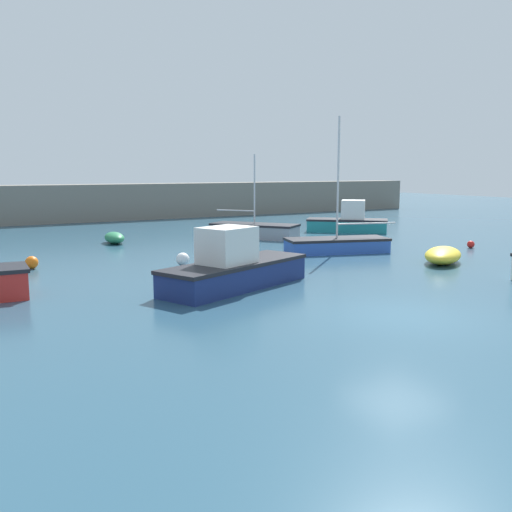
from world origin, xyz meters
TOP-DOWN VIEW (x-y plane):
  - ground_plane at (0.00, 0.00)m, footprint 120.00×120.00m
  - harbor_breakwater at (0.00, 32.47)m, footprint 61.17×2.47m
  - rowboat_blue_near at (7.70, 5.33)m, footprint 3.24×2.86m
  - dinghy_near_pier at (-2.15, 18.54)m, footprint 1.10×2.12m
  - motorboat_with_cabin at (12.07, 16.70)m, footprint 4.81×4.58m
  - sailboat_tall_mast at (5.87, 10.02)m, footprint 5.34×3.03m
  - sailboat_twin_hulled at (5.40, 16.88)m, footprint 4.34×5.02m
  - cabin_cruiser_white at (-2.14, 5.28)m, footprint 5.94×3.71m
  - mooring_buoy_white at (-1.87, 10.11)m, footprint 0.54×0.54m
  - mooring_buoy_red at (12.51, 7.84)m, footprint 0.36×0.36m
  - mooring_buoy_orange at (-7.22, 12.49)m, footprint 0.50×0.50m

SIDE VIEW (x-z plane):
  - ground_plane at x=0.00m, z-range -0.20..0.00m
  - mooring_buoy_red at x=12.51m, z-range 0.00..0.36m
  - mooring_buoy_orange at x=-7.22m, z-range 0.00..0.50m
  - mooring_buoy_white at x=-1.87m, z-range 0.00..0.54m
  - dinghy_near_pier at x=-2.15m, z-range 0.00..0.60m
  - rowboat_blue_near at x=7.70m, z-range 0.00..0.67m
  - sailboat_tall_mast at x=5.87m, z-range -2.74..3.49m
  - sailboat_twin_hulled at x=5.40m, z-range -1.92..2.76m
  - motorboat_with_cabin at x=12.07m, z-range -0.33..1.65m
  - cabin_cruiser_white at x=-2.14m, z-range -0.34..1.69m
  - harbor_breakwater at x=0.00m, z-range 0.00..2.75m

